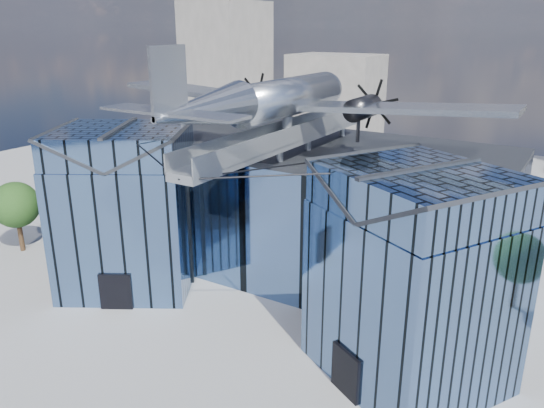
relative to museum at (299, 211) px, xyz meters
The scene contains 5 objects.
ground_plane 8.03m from the museum, 90.00° to the right, with size 120.00×120.00×0.00m, color gray.
museum is the anchor object (origin of this frame).
bg_towers 44.92m from the museum, 88.14° to the left, with size 77.00×24.50×26.00m.
tree_plaza_w 24.22m from the museum, 161.88° to the right, with size 3.93×3.93×6.11m.
tree_side_w 28.40m from the museum, behind, with size 3.50×3.50×4.90m.
Camera 1 is at (17.33, -26.43, 18.46)m, focal length 35.00 mm.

